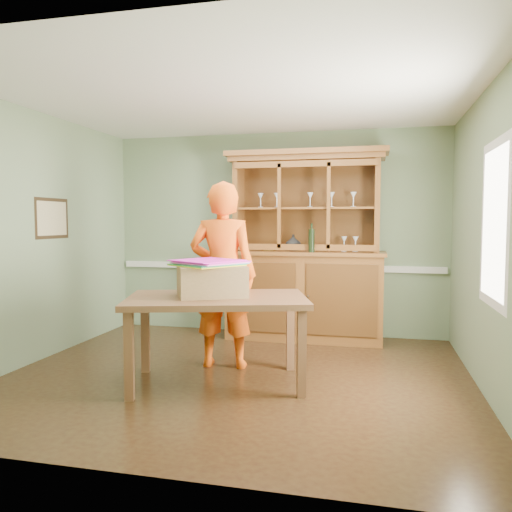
% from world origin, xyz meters
% --- Properties ---
extents(floor, '(4.50, 4.50, 0.00)m').
position_xyz_m(floor, '(0.00, 0.00, 0.00)').
color(floor, '#402B14').
rests_on(floor, ground).
extents(ceiling, '(4.50, 4.50, 0.00)m').
position_xyz_m(ceiling, '(0.00, 0.00, 2.70)').
color(ceiling, white).
rests_on(ceiling, wall_back).
extents(wall_back, '(4.50, 0.00, 4.50)m').
position_xyz_m(wall_back, '(0.00, 2.00, 1.35)').
color(wall_back, gray).
rests_on(wall_back, floor).
extents(wall_left, '(0.00, 4.00, 4.00)m').
position_xyz_m(wall_left, '(-2.25, 0.00, 1.35)').
color(wall_left, gray).
rests_on(wall_left, floor).
extents(wall_right, '(0.00, 4.00, 4.00)m').
position_xyz_m(wall_right, '(2.25, 0.00, 1.35)').
color(wall_right, gray).
rests_on(wall_right, floor).
extents(wall_front, '(4.50, 0.00, 4.50)m').
position_xyz_m(wall_front, '(0.00, -2.00, 1.35)').
color(wall_front, gray).
rests_on(wall_front, floor).
extents(chair_rail, '(4.41, 0.05, 0.08)m').
position_xyz_m(chair_rail, '(0.00, 1.98, 0.90)').
color(chair_rail, white).
rests_on(chair_rail, wall_back).
extents(framed_map, '(0.03, 0.60, 0.46)m').
position_xyz_m(framed_map, '(-2.23, 0.30, 1.55)').
color(framed_map, '#2F2113').
rests_on(framed_map, wall_left).
extents(window_panel, '(0.03, 0.96, 1.36)m').
position_xyz_m(window_panel, '(2.23, -0.30, 1.50)').
color(window_panel, white).
rests_on(window_panel, wall_right).
extents(china_hutch, '(2.06, 0.68, 2.42)m').
position_xyz_m(china_hutch, '(0.44, 1.72, 0.84)').
color(china_hutch, brown).
rests_on(china_hutch, floor).
extents(dining_table, '(1.85, 1.40, 0.82)m').
position_xyz_m(dining_table, '(-0.11, -0.27, 0.72)').
color(dining_table, brown).
rests_on(dining_table, floor).
extents(cardboard_box, '(0.76, 0.71, 0.29)m').
position_xyz_m(cardboard_box, '(-0.18, -0.23, 0.96)').
color(cardboard_box, '#9C7850').
rests_on(cardboard_box, dining_table).
extents(kite_stack, '(0.74, 0.74, 0.05)m').
position_xyz_m(kite_stack, '(-0.19, -0.24, 1.13)').
color(kite_stack, yellow).
rests_on(kite_stack, cardboard_box).
extents(person, '(0.74, 0.52, 1.92)m').
position_xyz_m(person, '(-0.22, 0.28, 0.96)').
color(person, '#FF5B10').
rests_on(person, floor).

